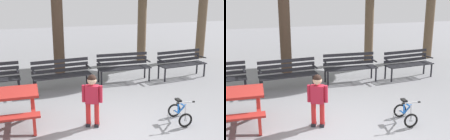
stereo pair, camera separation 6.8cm
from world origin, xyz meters
TOP-DOWN VIEW (x-y plane):
  - ground at (0.00, 0.00)m, footprint 36.00×36.00m
  - park_bench_left at (-0.55, 3.11)m, footprint 1.63×0.56m
  - park_bench_right at (1.36, 3.33)m, footprint 1.62×0.55m
  - park_bench_far_right at (3.25, 3.14)m, footprint 1.63×0.58m
  - child_standing at (-0.36, 0.66)m, footprint 0.38×0.26m
  - kids_bicycle at (1.42, 0.25)m, footprint 0.41×0.59m

SIDE VIEW (x-z plane):
  - ground at x=0.00m, z-range 0.00..0.00m
  - kids_bicycle at x=1.42m, z-range -0.07..0.47m
  - park_bench_left at x=-0.55m, z-range 0.08..0.94m
  - park_bench_right at x=1.36m, z-range 0.08..0.94m
  - park_bench_far_right at x=3.25m, z-range 0.08..0.94m
  - child_standing at x=-0.36m, z-range 0.10..1.19m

